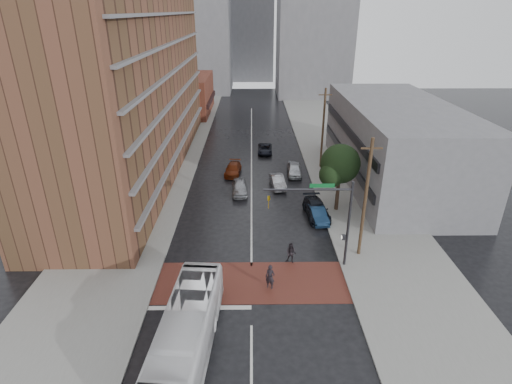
{
  "coord_description": "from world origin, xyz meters",
  "views": [
    {
      "loc": [
        0.09,
        -23.6,
        18.38
      ],
      "look_at": [
        0.42,
        8.88,
        3.5
      ],
      "focal_mm": 28.0,
      "sensor_mm": 36.0,
      "label": 1
    }
  ],
  "objects_px": {
    "pedestrian_b": "(291,253)",
    "car_parked_far": "(294,169)",
    "transit_bus": "(186,336)",
    "car_parked_near": "(317,214)",
    "car_travel_a": "(240,187)",
    "car_travel_c": "(233,169)",
    "suv_travel": "(265,149)",
    "car_parked_mid": "(316,210)",
    "car_travel_b": "(278,181)",
    "pedestrian_a": "(270,277)"
  },
  "relations": [
    {
      "from": "car_travel_b",
      "to": "car_parked_near",
      "type": "height_order",
      "value": "car_travel_b"
    },
    {
      "from": "pedestrian_b",
      "to": "car_travel_a",
      "type": "relative_size",
      "value": 0.42
    },
    {
      "from": "car_travel_b",
      "to": "suv_travel",
      "type": "distance_m",
      "value": 11.92
    },
    {
      "from": "car_travel_c",
      "to": "suv_travel",
      "type": "bearing_deg",
      "value": 67.79
    },
    {
      "from": "pedestrian_a",
      "to": "car_parked_near",
      "type": "height_order",
      "value": "pedestrian_a"
    },
    {
      "from": "pedestrian_b",
      "to": "car_parked_far",
      "type": "xyz_separation_m",
      "value": [
        2.08,
        18.54,
        -0.15
      ]
    },
    {
      "from": "transit_bus",
      "to": "car_travel_b",
      "type": "bearing_deg",
      "value": 78.96
    },
    {
      "from": "pedestrian_a",
      "to": "suv_travel",
      "type": "xyz_separation_m",
      "value": [
        0.55,
        29.95,
        -0.36
      ]
    },
    {
      "from": "car_travel_a",
      "to": "car_travel_c",
      "type": "distance_m",
      "value": 5.71
    },
    {
      "from": "car_travel_c",
      "to": "suv_travel",
      "type": "xyz_separation_m",
      "value": [
        4.15,
        7.91,
        -0.04
      ]
    },
    {
      "from": "pedestrian_b",
      "to": "car_parked_far",
      "type": "distance_m",
      "value": 18.66
    },
    {
      "from": "car_travel_c",
      "to": "suv_travel",
      "type": "relative_size",
      "value": 1.03
    },
    {
      "from": "pedestrian_b",
      "to": "car_travel_c",
      "type": "height_order",
      "value": "pedestrian_b"
    },
    {
      "from": "transit_bus",
      "to": "car_parked_far",
      "type": "bearing_deg",
      "value": 76.63
    },
    {
      "from": "pedestrian_b",
      "to": "car_parked_far",
      "type": "relative_size",
      "value": 0.41
    },
    {
      "from": "pedestrian_b",
      "to": "car_parked_mid",
      "type": "bearing_deg",
      "value": 91.89
    },
    {
      "from": "car_travel_c",
      "to": "car_parked_near",
      "type": "xyz_separation_m",
      "value": [
        8.56,
        -11.87,
        0.02
      ]
    },
    {
      "from": "suv_travel",
      "to": "car_parked_near",
      "type": "height_order",
      "value": "car_parked_near"
    },
    {
      "from": "car_travel_a",
      "to": "car_parked_far",
      "type": "distance_m",
      "value": 8.38
    },
    {
      "from": "pedestrian_a",
      "to": "car_parked_near",
      "type": "xyz_separation_m",
      "value": [
        4.96,
        10.18,
        -0.29
      ]
    },
    {
      "from": "pedestrian_a",
      "to": "suv_travel",
      "type": "bearing_deg",
      "value": 109.2
    },
    {
      "from": "pedestrian_b",
      "to": "car_parked_near",
      "type": "height_order",
      "value": "pedestrian_b"
    },
    {
      "from": "car_parked_far",
      "to": "car_parked_near",
      "type": "bearing_deg",
      "value": -82.29
    },
    {
      "from": "pedestrian_a",
      "to": "car_parked_mid",
      "type": "distance_m",
      "value": 12.04
    },
    {
      "from": "car_parked_far",
      "to": "pedestrian_b",
      "type": "bearing_deg",
      "value": -94.08
    },
    {
      "from": "car_parked_far",
      "to": "pedestrian_a",
      "type": "bearing_deg",
      "value": -97.79
    },
    {
      "from": "car_parked_near",
      "to": "car_parked_far",
      "type": "xyz_separation_m",
      "value": [
        -1.09,
        11.54,
        0.06
      ]
    },
    {
      "from": "pedestrian_b",
      "to": "suv_travel",
      "type": "distance_m",
      "value": 26.81
    },
    {
      "from": "car_travel_a",
      "to": "car_parked_mid",
      "type": "bearing_deg",
      "value": -37.85
    },
    {
      "from": "car_travel_a",
      "to": "car_travel_c",
      "type": "bearing_deg",
      "value": 97.69
    },
    {
      "from": "transit_bus",
      "to": "pedestrian_b",
      "type": "bearing_deg",
      "value": 58.44
    },
    {
      "from": "car_parked_far",
      "to": "transit_bus",
      "type": "bearing_deg",
      "value": -105.35
    },
    {
      "from": "transit_bus",
      "to": "car_parked_mid",
      "type": "relative_size",
      "value": 2.26
    },
    {
      "from": "pedestrian_a",
      "to": "pedestrian_b",
      "type": "bearing_deg",
      "value": 80.82
    },
    {
      "from": "suv_travel",
      "to": "car_parked_mid",
      "type": "height_order",
      "value": "car_parked_mid"
    },
    {
      "from": "pedestrian_a",
      "to": "car_travel_c",
      "type": "bearing_deg",
      "value": 119.53
    },
    {
      "from": "car_parked_mid",
      "to": "car_travel_c",
      "type": "bearing_deg",
      "value": 122.87
    },
    {
      "from": "transit_bus",
      "to": "pedestrian_a",
      "type": "relative_size",
      "value": 6.02
    },
    {
      "from": "pedestrian_a",
      "to": "car_parked_mid",
      "type": "relative_size",
      "value": 0.38
    },
    {
      "from": "car_travel_a",
      "to": "transit_bus",
      "type": "bearing_deg",
      "value": -98.28
    },
    {
      "from": "car_parked_near",
      "to": "car_travel_c",
      "type": "bearing_deg",
      "value": 119.13
    },
    {
      "from": "pedestrian_a",
      "to": "car_parked_far",
      "type": "height_order",
      "value": "pedestrian_a"
    },
    {
      "from": "transit_bus",
      "to": "car_parked_near",
      "type": "bearing_deg",
      "value": 63.0
    },
    {
      "from": "transit_bus",
      "to": "car_parked_far",
      "type": "relative_size",
      "value": 2.68
    },
    {
      "from": "pedestrian_b",
      "to": "car_travel_c",
      "type": "distance_m",
      "value": 19.63
    },
    {
      "from": "car_travel_b",
      "to": "car_travel_c",
      "type": "bearing_deg",
      "value": 135.58
    },
    {
      "from": "suv_travel",
      "to": "car_parked_mid",
      "type": "relative_size",
      "value": 0.84
    },
    {
      "from": "car_travel_c",
      "to": "car_travel_a",
      "type": "bearing_deg",
      "value": -74.65
    },
    {
      "from": "car_parked_near",
      "to": "car_travel_b",
      "type": "bearing_deg",
      "value": 106.16
    },
    {
      "from": "car_parked_near",
      "to": "car_parked_mid",
      "type": "xyz_separation_m",
      "value": [
        0.0,
        0.8,
        0.07
      ]
    }
  ]
}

